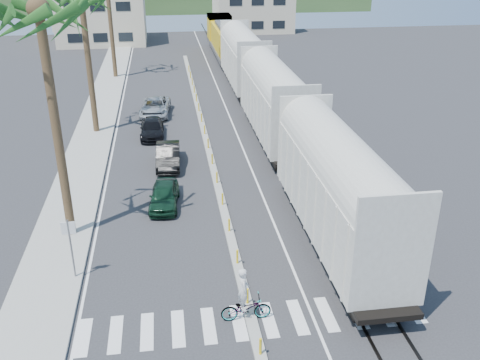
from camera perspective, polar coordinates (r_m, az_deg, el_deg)
name	(u,v)px	position (r m, az deg, el deg)	size (l,w,h in m)	color
ground	(244,291)	(23.55, 0.40, -11.80)	(140.00, 140.00, 0.00)	#28282B
sidewalk	(98,120)	(46.24, -14.93, 6.23)	(3.00, 90.00, 0.15)	gray
rails	(252,104)	(49.42, 1.27, 8.16)	(1.56, 100.00, 0.06)	black
median	(205,135)	(41.22, -3.78, 4.82)	(0.45, 60.00, 0.85)	gray
crosswalk	(251,321)	(21.99, 1.21, -14.84)	(14.00, 2.20, 0.01)	silver
lane_markings	(175,117)	(45.93, -7.00, 6.67)	(9.42, 90.00, 0.01)	silver
freight_train	(260,84)	(44.82, 2.17, 10.24)	(3.00, 60.94, 5.85)	#B4B1A5
street_sign	(70,241)	(24.37, -17.66, -6.21)	(0.60, 0.08, 3.00)	slate
buildings	(136,3)	(90.98, -10.98, 18.06)	(38.00, 27.00, 10.00)	beige
car_lead	(164,195)	(30.44, -8.08, -1.62)	(1.93, 4.02, 1.32)	black
car_second	(168,156)	(35.78, -7.67, 2.59)	(1.69, 4.41, 1.44)	black
car_third	(152,128)	(41.45, -9.36, 5.44)	(1.81, 4.34, 1.25)	black
car_rear	(155,107)	(46.57, -9.03, 7.70)	(2.85, 5.30, 1.41)	#B6B9BC
cyclist	(245,303)	(21.62, 0.57, -13.01)	(0.80, 2.02, 2.39)	#9EA0A5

